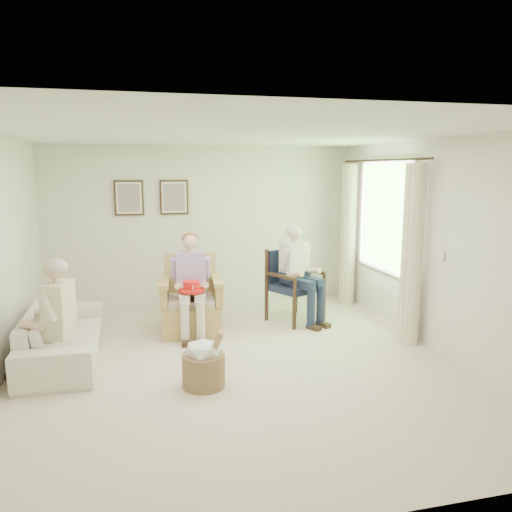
{
  "coord_description": "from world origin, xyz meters",
  "views": [
    {
      "loc": [
        -1.07,
        -5.37,
        2.22
      ],
      "look_at": [
        0.52,
        1.16,
        1.05
      ],
      "focal_mm": 35.0,
      "sensor_mm": 36.0,
      "label": 1
    }
  ],
  "objects_px": {
    "wood_armchair": "(293,282)",
    "sofa": "(64,334)",
    "person_sofa": "(54,312)",
    "person_wicker": "(191,277)",
    "wicker_armchair": "(191,308)",
    "person_dark": "(297,267)",
    "red_hat": "(192,288)",
    "hatbox": "(204,363)"
  },
  "relations": [
    {
      "from": "wood_armchair",
      "to": "person_dark",
      "type": "distance_m",
      "value": 0.31
    },
    {
      "from": "wicker_armchair",
      "to": "hatbox",
      "type": "xyz_separation_m",
      "value": [
        -0.08,
        -1.82,
        -0.08
      ]
    },
    {
      "from": "wood_armchair",
      "to": "person_sofa",
      "type": "relative_size",
      "value": 0.83
    },
    {
      "from": "sofa",
      "to": "person_sofa",
      "type": "height_order",
      "value": "person_sofa"
    },
    {
      "from": "wicker_armchair",
      "to": "red_hat",
      "type": "relative_size",
      "value": 3.05
    },
    {
      "from": "wicker_armchair",
      "to": "person_dark",
      "type": "height_order",
      "value": "person_dark"
    },
    {
      "from": "red_hat",
      "to": "hatbox",
      "type": "relative_size",
      "value": 0.53
    },
    {
      "from": "wood_armchair",
      "to": "sofa",
      "type": "relative_size",
      "value": 0.51
    },
    {
      "from": "sofa",
      "to": "person_dark",
      "type": "height_order",
      "value": "person_dark"
    },
    {
      "from": "red_hat",
      "to": "wood_armchair",
      "type": "bearing_deg",
      "value": 19.82
    },
    {
      "from": "sofa",
      "to": "person_wicker",
      "type": "relative_size",
      "value": 1.51
    },
    {
      "from": "hatbox",
      "to": "wood_armchair",
      "type": "bearing_deg",
      "value": 51.45
    },
    {
      "from": "wicker_armchair",
      "to": "person_sofa",
      "type": "distance_m",
      "value": 2.01
    },
    {
      "from": "person_wicker",
      "to": "hatbox",
      "type": "xyz_separation_m",
      "value": [
        -0.08,
        -1.68,
        -0.54
      ]
    },
    {
      "from": "wood_armchair",
      "to": "person_wicker",
      "type": "distance_m",
      "value": 1.61
    },
    {
      "from": "hatbox",
      "to": "wicker_armchair",
      "type": "bearing_deg",
      "value": 87.63
    },
    {
      "from": "wood_armchair",
      "to": "person_wicker",
      "type": "height_order",
      "value": "person_wicker"
    },
    {
      "from": "person_dark",
      "to": "red_hat",
      "type": "xyz_separation_m",
      "value": [
        -1.57,
        -0.4,
        -0.13
      ]
    },
    {
      "from": "person_dark",
      "to": "person_sofa",
      "type": "xyz_separation_m",
      "value": [
        -3.13,
        -1.23,
        -0.12
      ]
    },
    {
      "from": "person_dark",
      "to": "red_hat",
      "type": "distance_m",
      "value": 1.63
    },
    {
      "from": "sofa",
      "to": "person_sofa",
      "type": "distance_m",
      "value": 0.67
    },
    {
      "from": "wicker_armchair",
      "to": "hatbox",
      "type": "relative_size",
      "value": 1.61
    },
    {
      "from": "sofa",
      "to": "hatbox",
      "type": "height_order",
      "value": "hatbox"
    },
    {
      "from": "wicker_armchair",
      "to": "person_wicker",
      "type": "height_order",
      "value": "person_wicker"
    },
    {
      "from": "wood_armchair",
      "to": "sofa",
      "type": "height_order",
      "value": "wood_armchair"
    },
    {
      "from": "person_dark",
      "to": "person_sofa",
      "type": "height_order",
      "value": "person_dark"
    },
    {
      "from": "sofa",
      "to": "person_sofa",
      "type": "relative_size",
      "value": 1.63
    },
    {
      "from": "person_wicker",
      "to": "red_hat",
      "type": "xyz_separation_m",
      "value": [
        -0.02,
        -0.2,
        -0.09
      ]
    },
    {
      "from": "wicker_armchair",
      "to": "hatbox",
      "type": "bearing_deg",
      "value": -87.73
    },
    {
      "from": "person_sofa",
      "to": "hatbox",
      "type": "relative_size",
      "value": 1.93
    },
    {
      "from": "person_sofa",
      "to": "wood_armchair",
      "type": "bearing_deg",
      "value": 127.44
    },
    {
      "from": "sofa",
      "to": "person_wicker",
      "type": "distance_m",
      "value": 1.73
    },
    {
      "from": "person_dark",
      "to": "wood_armchair",
      "type": "bearing_deg",
      "value": 62.69
    },
    {
      "from": "wood_armchair",
      "to": "person_wicker",
      "type": "bearing_deg",
      "value": 165.84
    },
    {
      "from": "wicker_armchair",
      "to": "person_wicker",
      "type": "xyz_separation_m",
      "value": [
        -0.0,
        -0.14,
        0.46
      ]
    },
    {
      "from": "wood_armchair",
      "to": "person_dark",
      "type": "height_order",
      "value": "person_dark"
    },
    {
      "from": "wicker_armchair",
      "to": "hatbox",
      "type": "height_order",
      "value": "wicker_armchair"
    },
    {
      "from": "wicker_armchair",
      "to": "hatbox",
      "type": "distance_m",
      "value": 1.82
    },
    {
      "from": "person_wicker",
      "to": "sofa",
      "type": "bearing_deg",
      "value": -157.38
    },
    {
      "from": "wood_armchair",
      "to": "sofa",
      "type": "distance_m",
      "value": 3.27
    },
    {
      "from": "person_wicker",
      "to": "wood_armchair",
      "type": "bearing_deg",
      "value": 17.79
    },
    {
      "from": "wicker_armchair",
      "to": "red_hat",
      "type": "distance_m",
      "value": 0.5
    }
  ]
}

